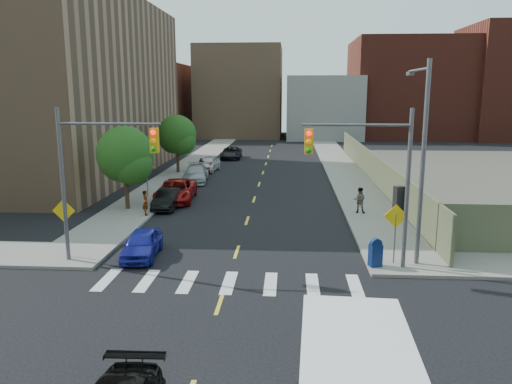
# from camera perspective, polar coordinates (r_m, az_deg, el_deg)

# --- Properties ---
(ground) EXTENTS (160.00, 160.00, 0.00)m
(ground) POSITION_cam_1_polar(r_m,az_deg,el_deg) (17.09, -5.13, -15.29)
(ground) COLOR black
(ground) RESTS_ON ground
(sidewalk_nw) EXTENTS (3.50, 73.00, 0.15)m
(sidewalk_nw) POSITION_cam_1_polar(r_m,az_deg,el_deg) (57.98, -6.38, 3.86)
(sidewalk_nw) COLOR gray
(sidewalk_nw) RESTS_ON ground
(sidewalk_ne) EXTENTS (3.50, 73.00, 0.15)m
(sidewalk_ne) POSITION_cam_1_polar(r_m,az_deg,el_deg) (57.32, 9.09, 3.70)
(sidewalk_ne) COLOR gray
(sidewalk_ne) RESTS_ON ground
(fence_north) EXTENTS (0.12, 44.00, 2.50)m
(fence_north) POSITION_cam_1_polar(r_m,az_deg,el_deg) (44.12, 13.08, 2.79)
(fence_north) COLOR #5B6446
(fence_north) RESTS_ON ground
(building_nw) EXTENTS (22.00, 30.00, 16.00)m
(building_nw) POSITION_cam_1_polar(r_m,az_deg,el_deg) (51.29, -25.16, 10.77)
(building_nw) COLOR #8C6B4C
(building_nw) RESTS_ON ground
(bg_bldg_west) EXTENTS (14.00, 18.00, 12.00)m
(bg_bldg_west) POSITION_cam_1_polar(r_m,az_deg,el_deg) (88.53, -12.42, 10.12)
(bg_bldg_west) COLOR #592319
(bg_bldg_west) RESTS_ON ground
(bg_bldg_midwest) EXTENTS (14.00, 16.00, 15.00)m
(bg_bldg_midwest) POSITION_cam_1_polar(r_m,az_deg,el_deg) (87.48, -1.77, 11.35)
(bg_bldg_midwest) COLOR #8C6B4C
(bg_bldg_midwest) RESTS_ON ground
(bg_bldg_center) EXTENTS (12.00, 16.00, 10.00)m
(bg_bldg_center) POSITION_cam_1_polar(r_m,az_deg,el_deg) (85.28, 7.64, 9.57)
(bg_bldg_center) COLOR gray
(bg_bldg_center) RESTS_ON ground
(bg_bldg_east) EXTENTS (18.00, 18.00, 16.00)m
(bg_bldg_east) POSITION_cam_1_polar(r_m,az_deg,el_deg) (89.22, 16.79, 11.20)
(bg_bldg_east) COLOR #592319
(bg_bldg_east) RESTS_ON ground
(bg_bldg_fareast) EXTENTS (14.00, 16.00, 18.00)m
(bg_bldg_fareast) POSITION_cam_1_polar(r_m,az_deg,el_deg) (92.19, 27.03, 11.07)
(bg_bldg_fareast) COLOR #592319
(bg_bldg_fareast) RESTS_ON ground
(signal_nw) EXTENTS (4.59, 0.30, 7.00)m
(signal_nw) POSITION_cam_1_polar(r_m,az_deg,el_deg) (22.92, -17.92, 3.00)
(signal_nw) COLOR #59595E
(signal_nw) RESTS_ON ground
(signal_ne) EXTENTS (4.59, 0.30, 7.00)m
(signal_ne) POSITION_cam_1_polar(r_m,az_deg,el_deg) (21.58, 13.14, 2.77)
(signal_ne) COLOR #59595E
(signal_ne) RESTS_ON ground
(streetlight_ne) EXTENTS (0.25, 3.70, 9.00)m
(streetlight_ne) POSITION_cam_1_polar(r_m,az_deg,el_deg) (22.83, 18.37, 4.70)
(streetlight_ne) COLOR #59595E
(streetlight_ne) RESTS_ON ground
(warn_sign_nw) EXTENTS (1.06, 0.06, 2.83)m
(warn_sign_nw) POSITION_cam_1_polar(r_m,az_deg,el_deg) (24.56, -21.08, -2.70)
(warn_sign_nw) COLOR #59595E
(warn_sign_nw) RESTS_ON ground
(warn_sign_ne) EXTENTS (1.06, 0.06, 2.83)m
(warn_sign_ne) POSITION_cam_1_polar(r_m,az_deg,el_deg) (22.79, 15.67, -3.41)
(warn_sign_ne) COLOR #59595E
(warn_sign_ne) RESTS_ON ground
(warn_sign_midwest) EXTENTS (1.06, 0.06, 2.83)m
(warn_sign_midwest) POSITION_cam_1_polar(r_m,az_deg,el_deg) (36.98, -12.38, 2.36)
(warn_sign_midwest) COLOR #59595E
(warn_sign_midwest) RESTS_ON ground
(tree_west_near) EXTENTS (3.66, 3.64, 5.52)m
(tree_west_near) POSITION_cam_1_polar(r_m,az_deg,el_deg) (33.10, -14.71, 3.80)
(tree_west_near) COLOR #332114
(tree_west_near) RESTS_ON ground
(tree_west_far) EXTENTS (3.66, 3.64, 5.52)m
(tree_west_far) POSITION_cam_1_polar(r_m,az_deg,el_deg) (47.47, -9.00, 6.25)
(tree_west_far) COLOR #332114
(tree_west_far) RESTS_ON ground
(parked_car_blue) EXTENTS (1.77, 3.85, 1.28)m
(parked_car_blue) POSITION_cam_1_polar(r_m,az_deg,el_deg) (24.15, -12.90, -5.78)
(parked_car_blue) COLOR #1B2098
(parked_car_blue) RESTS_ON ground
(parked_car_black) EXTENTS (1.46, 3.95, 1.29)m
(parked_car_black) POSITION_cam_1_polar(r_m,az_deg,el_deg) (33.64, -9.99, -0.78)
(parked_car_black) COLOR black
(parked_car_black) RESTS_ON ground
(parked_car_red) EXTENTS (2.87, 5.59, 1.51)m
(parked_car_red) POSITION_cam_1_polar(r_m,az_deg,el_deg) (35.73, -9.16, 0.15)
(parked_car_red) COLOR #A21210
(parked_car_red) RESTS_ON ground
(parked_car_silver) EXTENTS (2.45, 5.11, 1.43)m
(parked_car_silver) POSITION_cam_1_polar(r_m,az_deg,el_deg) (43.05, -6.91, 2.08)
(parked_car_silver) COLOR #989A9F
(parked_car_silver) RESTS_ON ground
(parked_car_white) EXTENTS (2.15, 4.43, 1.46)m
(parked_car_white) POSITION_cam_1_polar(r_m,az_deg,el_deg) (48.84, -5.48, 3.24)
(parked_car_white) COLOR silver
(parked_car_white) RESTS_ON ground
(parked_car_maroon) EXTENTS (1.39, 3.76, 1.23)m
(parked_car_maroon) POSITION_cam_1_polar(r_m,az_deg,el_deg) (48.65, -5.67, 3.06)
(parked_car_maroon) COLOR #44140D
(parked_car_maroon) RESTS_ON ground
(parked_car_grey) EXTENTS (2.33, 4.87, 1.34)m
(parked_car_grey) POSITION_cam_1_polar(r_m,az_deg,el_deg) (57.81, -2.85, 4.49)
(parked_car_grey) COLOR black
(parked_car_grey) RESTS_ON ground
(mailbox) EXTENTS (0.62, 0.54, 1.27)m
(mailbox) POSITION_cam_1_polar(r_m,az_deg,el_deg) (22.50, 13.50, -6.76)
(mailbox) COLOR navy
(mailbox) RESTS_ON sidewalk_ne
(payphone) EXTENTS (0.68, 0.62, 1.85)m
(payphone) POSITION_cam_1_polar(r_m,az_deg,el_deg) (31.73, 15.96, -1.00)
(payphone) COLOR black
(payphone) RESTS_ON sidewalk_ne
(pedestrian_west) EXTENTS (0.56, 0.66, 1.55)m
(pedestrian_west) POSITION_cam_1_polar(r_m,az_deg,el_deg) (31.43, -12.50, -1.22)
(pedestrian_west) COLOR gray
(pedestrian_west) RESTS_ON sidewalk_nw
(pedestrian_east) EXTENTS (0.90, 0.78, 1.61)m
(pedestrian_east) POSITION_cam_1_polar(r_m,az_deg,el_deg) (31.99, 11.74, -0.91)
(pedestrian_east) COLOR gray
(pedestrian_east) RESTS_ON sidewalk_ne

